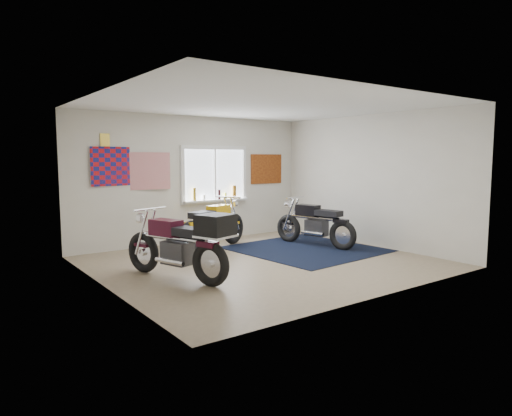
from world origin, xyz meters
TOP-DOWN VIEW (x-y plane):
  - ground at (0.00, 0.00)m, footprint 5.50×5.50m
  - room_shell at (0.00, 0.00)m, footprint 5.50×5.50m
  - navy_rug at (1.36, 0.40)m, footprint 2.69×2.78m
  - window_assembly at (0.50, 2.47)m, footprint 1.66×0.17m
  - oil_bottles at (0.57, 2.40)m, footprint 1.10×0.09m
  - flag_display at (-1.90, 2.48)m, footprint 1.60×0.10m
  - triumph_poster at (1.95, 2.48)m, footprint 0.90×0.03m
  - yellow_triumph at (-0.13, 1.50)m, footprint 1.94×0.92m
  - black_chrome_bike at (1.74, 0.56)m, footprint 0.67×1.93m
  - maroon_tourer at (-1.70, -0.26)m, footprint 1.00×2.03m

SIDE VIEW (x-z plane):
  - ground at x=0.00m, z-range 0.00..0.00m
  - navy_rug at x=1.36m, z-range 0.00..0.01m
  - black_chrome_bike at x=1.74m, z-range -0.06..0.94m
  - yellow_triumph at x=-0.13m, z-range -0.06..0.97m
  - maroon_tourer at x=-1.70m, z-range 0.02..1.07m
  - oil_bottles at x=0.57m, z-range 0.88..1.18m
  - window_assembly at x=0.50m, z-range 0.74..2.00m
  - triumph_poster at x=1.95m, z-range 1.20..1.90m
  - room_shell at x=0.00m, z-range -1.11..4.39m
  - flag_display at x=-1.90m, z-range 1.56..2.73m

